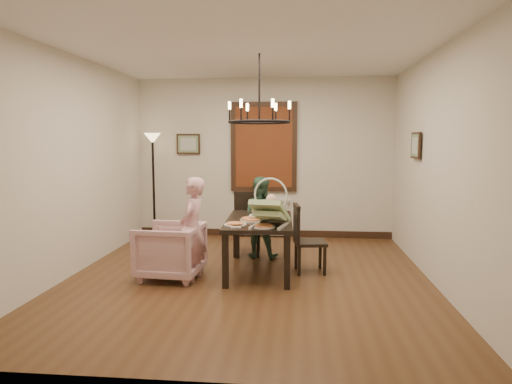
% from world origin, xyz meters
% --- Properties ---
extents(room_shell, '(4.51, 5.00, 2.81)m').
position_xyz_m(room_shell, '(0.00, 0.37, 1.40)').
color(room_shell, '#53351C').
rests_on(room_shell, ground).
extents(dining_table, '(0.90, 1.52, 0.70)m').
position_xyz_m(dining_table, '(0.12, 0.28, 0.62)').
color(dining_table, black).
rests_on(dining_table, room_shell).
extents(chair_far, '(0.44, 0.44, 0.95)m').
position_xyz_m(chair_far, '(-0.15, 1.16, 0.48)').
color(chair_far, black).
rests_on(chair_far, room_shell).
extents(chair_right, '(0.45, 0.45, 0.90)m').
position_xyz_m(chair_right, '(0.78, 0.32, 0.45)').
color(chair_right, black).
rests_on(chair_right, room_shell).
extents(armchair, '(0.81, 0.80, 0.69)m').
position_xyz_m(armchair, '(-0.97, -0.09, 0.35)').
color(armchair, beige).
rests_on(armchair, room_shell).
extents(elderly_woman, '(0.29, 0.41, 1.06)m').
position_xyz_m(elderly_woman, '(-0.67, -0.13, 0.53)').
color(elderly_woman, '#D4959C').
rests_on(elderly_woman, room_shell).
extents(seated_man, '(0.53, 0.43, 0.99)m').
position_xyz_m(seated_man, '(0.05, 1.04, 0.49)').
color(seated_man, '#3A624A').
rests_on(seated_man, room_shell).
extents(baby_bouncer, '(0.55, 0.68, 0.40)m').
position_xyz_m(baby_bouncer, '(0.29, -0.17, 0.90)').
color(baby_bouncer, '#AACB8C').
rests_on(baby_bouncer, dining_table).
extents(salad_bowl, '(0.32, 0.32, 0.08)m').
position_xyz_m(salad_bowl, '(0.13, 0.20, 0.74)').
color(salad_bowl, white).
rests_on(salad_bowl, dining_table).
extents(pizza_platter, '(0.34, 0.34, 0.04)m').
position_xyz_m(pizza_platter, '(0.05, 0.14, 0.72)').
color(pizza_platter, tan).
rests_on(pizza_platter, dining_table).
extents(drinking_glass, '(0.08, 0.08, 0.15)m').
position_xyz_m(drinking_glass, '(0.15, 0.36, 0.78)').
color(drinking_glass, silver).
rests_on(drinking_glass, dining_table).
extents(window_blinds, '(1.00, 0.03, 1.40)m').
position_xyz_m(window_blinds, '(0.00, 2.46, 1.60)').
color(window_blinds, brown).
rests_on(window_blinds, room_shell).
extents(radiator, '(0.92, 0.12, 0.62)m').
position_xyz_m(radiator, '(0.00, 2.48, 0.35)').
color(radiator, silver).
rests_on(radiator, room_shell).
extents(picture_back, '(0.42, 0.03, 0.36)m').
position_xyz_m(picture_back, '(-1.35, 2.47, 1.65)').
color(picture_back, black).
rests_on(picture_back, room_shell).
extents(picture_right, '(0.03, 0.42, 0.36)m').
position_xyz_m(picture_right, '(2.21, 0.90, 1.65)').
color(picture_right, black).
rests_on(picture_right, room_shell).
extents(floor_lamp, '(0.30, 0.30, 1.80)m').
position_xyz_m(floor_lamp, '(-1.90, 2.15, 0.90)').
color(floor_lamp, black).
rests_on(floor_lamp, room_shell).
extents(chandelier, '(0.80, 0.80, 0.04)m').
position_xyz_m(chandelier, '(0.12, 0.28, 1.95)').
color(chandelier, black).
rests_on(chandelier, room_shell).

